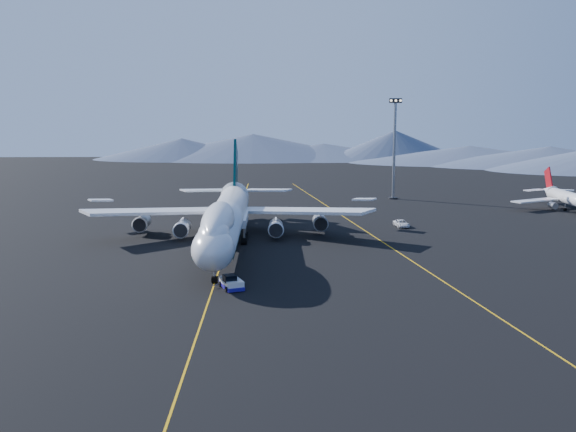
{
  "coord_description": "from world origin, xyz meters",
  "views": [
    {
      "loc": [
        8.95,
        -121.44,
        25.84
      ],
      "look_at": [
        11.81,
        -0.09,
        6.0
      ],
      "focal_mm": 40.0,
      "sensor_mm": 36.0,
      "label": 1
    }
  ],
  "objects_px": {
    "second_jet": "(573,199)",
    "floodlight_mast": "(394,148)",
    "pushback_tug": "(232,284)",
    "service_van": "(401,223)",
    "boeing_747": "(226,217)"
  },
  "relations": [
    {
      "from": "boeing_747",
      "to": "pushback_tug",
      "type": "distance_m",
      "value": 30.1
    },
    {
      "from": "pushback_tug",
      "to": "service_van",
      "type": "height_order",
      "value": "pushback_tug"
    },
    {
      "from": "service_van",
      "to": "floodlight_mast",
      "type": "bearing_deg",
      "value": 74.03
    },
    {
      "from": "boeing_747",
      "to": "second_jet",
      "type": "bearing_deg",
      "value": 26.11
    },
    {
      "from": "second_jet",
      "to": "service_van",
      "type": "xyz_separation_m",
      "value": [
        -49.47,
        -22.04,
        -2.37
      ]
    },
    {
      "from": "second_jet",
      "to": "floodlight_mast",
      "type": "height_order",
      "value": "floodlight_mast"
    },
    {
      "from": "pushback_tug",
      "to": "second_jet",
      "type": "relative_size",
      "value": 0.15
    },
    {
      "from": "boeing_747",
      "to": "service_van",
      "type": "relative_size",
      "value": 13.15
    },
    {
      "from": "second_jet",
      "to": "floodlight_mast",
      "type": "xyz_separation_m",
      "value": [
        -42.65,
        24.84,
        11.88
      ]
    },
    {
      "from": "pushback_tug",
      "to": "floodlight_mast",
      "type": "height_order",
      "value": "floodlight_mast"
    },
    {
      "from": "boeing_747",
      "to": "second_jet",
      "type": "xyz_separation_m",
      "value": [
        87.5,
        42.89,
        -2.67
      ]
    },
    {
      "from": "pushback_tug",
      "to": "second_jet",
      "type": "height_order",
      "value": "second_jet"
    },
    {
      "from": "boeing_747",
      "to": "second_jet",
      "type": "height_order",
      "value": "boeing_747"
    },
    {
      "from": "pushback_tug",
      "to": "second_jet",
      "type": "distance_m",
      "value": 111.48
    },
    {
      "from": "boeing_747",
      "to": "floodlight_mast",
      "type": "xyz_separation_m",
      "value": [
        44.85,
        67.73,
        9.2
      ]
    }
  ]
}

